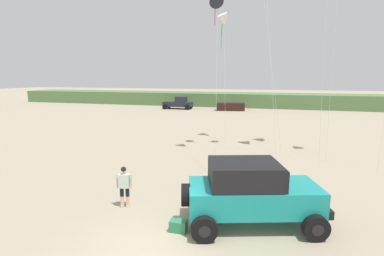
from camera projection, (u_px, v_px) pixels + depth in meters
name	position (u px, v px, depth m)	size (l,w,h in m)	color
ground_plane	(154.00, 247.00, 8.57)	(220.00, 220.00, 0.00)	tan
dune_ridge	(252.00, 100.00, 49.43)	(90.00, 7.03, 2.26)	#567A47
jeep	(251.00, 192.00, 9.71)	(5.01, 3.53, 2.26)	teal
person_watching	(124.00, 185.00, 11.07)	(0.60, 0.39, 1.67)	#DBB28E
cooler_box	(178.00, 226.00, 9.45)	(0.56, 0.36, 0.38)	#2D7F51
distant_pickup	(179.00, 103.00, 45.40)	(4.66, 2.50, 1.98)	#1E232D
distant_sedan	(230.00, 107.00, 43.25)	(4.20, 1.70, 1.20)	black
kite_blue_swept	(224.00, 20.00, 18.98)	(1.24, 2.78, 9.34)	white
kite_orange_streamer	(217.00, 4.00, 17.44)	(1.63, 5.73, 10.09)	black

